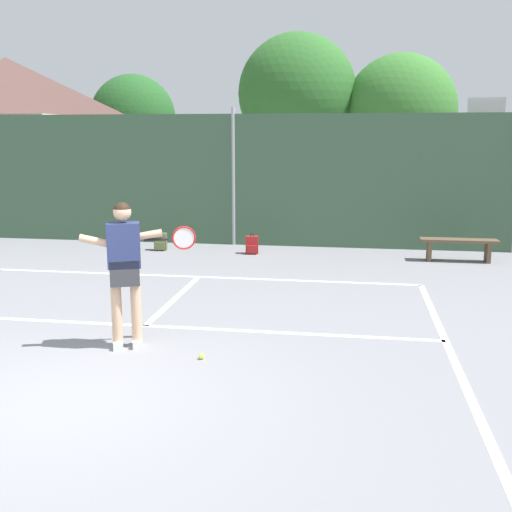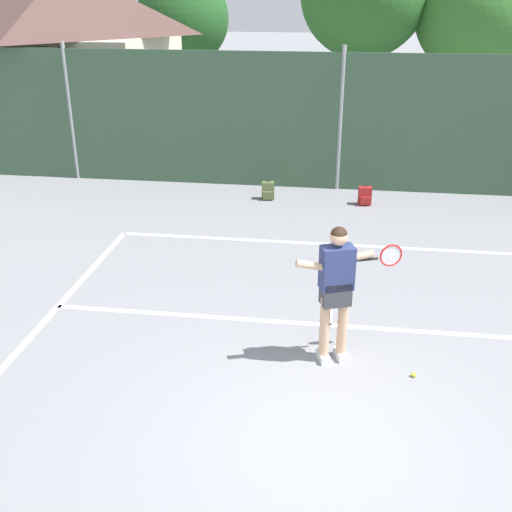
{
  "view_description": "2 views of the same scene",
  "coord_description": "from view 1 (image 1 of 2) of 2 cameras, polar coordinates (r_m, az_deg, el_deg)",
  "views": [
    {
      "loc": [
        2.84,
        -5.38,
        2.67
      ],
      "look_at": [
        1.33,
        4.07,
        0.73
      ],
      "focal_mm": 42.59,
      "sensor_mm": 36.0,
      "label": 1
    },
    {
      "loc": [
        0.03,
        -5.31,
        4.51
      ],
      "look_at": [
        -1.09,
        2.73,
        0.91
      ],
      "focal_mm": 43.28,
      "sensor_mm": 36.0,
      "label": 2
    }
  ],
  "objects": [
    {
      "name": "clubhouse_building",
      "position": [
        20.99,
        -22.01,
        10.36
      ],
      "size": [
        5.53,
        5.93,
        4.98
      ],
      "color": "beige",
      "rests_on": "ground"
    },
    {
      "name": "treeline_backdrop",
      "position": [
        24.41,
        7.45,
        14.2
      ],
      "size": [
        28.17,
        4.21,
        6.51
      ],
      "color": "brown",
      "rests_on": "ground"
    },
    {
      "name": "court_markings",
      "position": [
        7.17,
        -15.24,
        -10.8
      ],
      "size": [
        8.3,
        11.1,
        0.01
      ],
      "color": "white",
      "rests_on": "ground"
    },
    {
      "name": "backpack_red",
      "position": [
        13.7,
        -0.38,
        1.01
      ],
      "size": [
        0.3,
        0.27,
        0.46
      ],
      "color": "maroon",
      "rests_on": "ground"
    },
    {
      "name": "tennis_ball",
      "position": [
        7.43,
        -5.14,
        -9.39
      ],
      "size": [
        0.07,
        0.07,
        0.07
      ],
      "primitive_type": "sphere",
      "color": "#CCE033",
      "rests_on": "ground"
    },
    {
      "name": "courtside_bench",
      "position": [
        13.54,
        18.5,
        1.01
      ],
      "size": [
        1.6,
        0.36,
        0.48
      ],
      "color": "brown",
      "rests_on": "ground"
    },
    {
      "name": "ground_plane",
      "position": [
        6.64,
        -17.57,
        -12.82
      ],
      "size": [
        120.0,
        120.0,
        0.0
      ],
      "primitive_type": "plane",
      "color": "gray"
    },
    {
      "name": "tennis_player",
      "position": [
        7.68,
        -12.17,
        -0.53
      ],
      "size": [
        1.33,
        0.65,
        1.85
      ],
      "color": "silver",
      "rests_on": "ground"
    },
    {
      "name": "backpack_olive",
      "position": [
        14.28,
        -8.96,
        1.3
      ],
      "size": [
        0.3,
        0.27,
        0.46
      ],
      "color": "#566038",
      "rests_on": "ground"
    },
    {
      "name": "basketball_hoop",
      "position": [
        16.61,
        20.55,
        9.48
      ],
      "size": [
        0.9,
        0.67,
        3.55
      ],
      "color": "yellow",
      "rests_on": "ground"
    },
    {
      "name": "chainlink_fence",
      "position": [
        14.7,
        -2.12,
        7.12
      ],
      "size": [
        26.09,
        0.09,
        3.28
      ],
      "color": "#38563D",
      "rests_on": "ground"
    }
  ]
}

